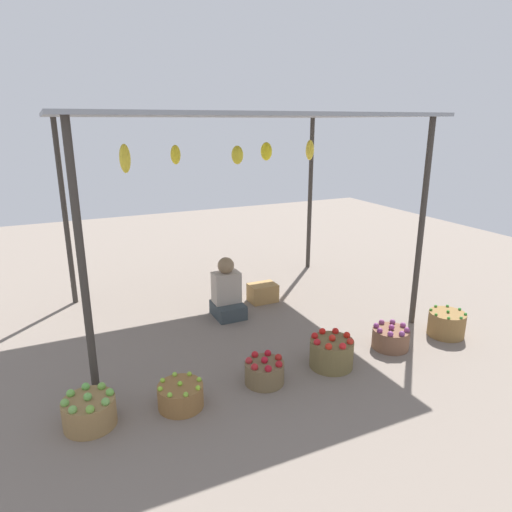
{
  "coord_description": "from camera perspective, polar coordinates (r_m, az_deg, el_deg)",
  "views": [
    {
      "loc": [
        -2.1,
        -5.14,
        2.43
      ],
      "look_at": [
        0.0,
        -0.67,
        0.95
      ],
      "focal_mm": 31.87,
      "sensor_mm": 36.0,
      "label": 1
    }
  ],
  "objects": [
    {
      "name": "basket_red_tomatoes",
      "position": [
        4.81,
        9.45,
        -11.85
      ],
      "size": [
        0.44,
        0.44,
        0.35
      ],
      "color": "brown",
      "rests_on": "ground"
    },
    {
      "name": "vendor_person",
      "position": [
        5.84,
        -3.66,
        -4.77
      ],
      "size": [
        0.36,
        0.44,
        0.78
      ],
      "color": "#374145",
      "rests_on": "ground"
    },
    {
      "name": "market_stall_structure",
      "position": [
        5.56,
        -3.05,
        15.88
      ],
      "size": [
        4.07,
        2.79,
        2.51
      ],
      "color": "#38332D",
      "rests_on": "ground"
    },
    {
      "name": "wooden_crate_near_vendor",
      "position": [
        6.35,
        0.85,
        -4.62
      ],
      "size": [
        0.38,
        0.28,
        0.25
      ],
      "primitive_type": "cube",
      "color": "#A87F48",
      "rests_on": "ground"
    },
    {
      "name": "basket_purple_onions",
      "position": [
        5.33,
        16.53,
        -9.81
      ],
      "size": [
        0.4,
        0.4,
        0.28
      ],
      "color": "brown",
      "rests_on": "ground"
    },
    {
      "name": "basket_green_apples",
      "position": [
        4.19,
        -20.18,
        -17.82
      ],
      "size": [
        0.43,
        0.43,
        0.3
      ],
      "color": "olive",
      "rests_on": "ground"
    },
    {
      "name": "basket_limes",
      "position": [
        4.23,
        -9.44,
        -16.88
      ],
      "size": [
        0.4,
        0.4,
        0.25
      ],
      "color": "olive",
      "rests_on": "ground"
    },
    {
      "name": "basket_red_apples",
      "position": [
        4.5,
        1.07,
        -14.3
      ],
      "size": [
        0.38,
        0.38,
        0.27
      ],
      "color": "brown",
      "rests_on": "ground"
    },
    {
      "name": "basket_green_chilies",
      "position": [
        5.82,
        22.79,
        -7.85
      ],
      "size": [
        0.42,
        0.42,
        0.32
      ],
      "color": "olive",
      "rests_on": "ground"
    },
    {
      "name": "ground_plane",
      "position": [
        6.06,
        -2.69,
        -6.99
      ],
      "size": [
        14.0,
        14.0,
        0.0
      ],
      "primitive_type": "plane",
      "color": "gray"
    }
  ]
}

